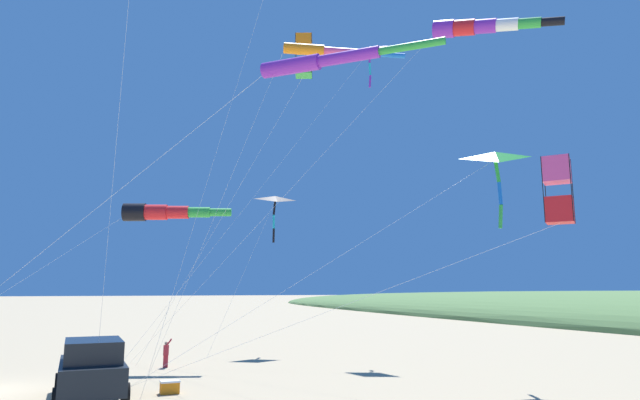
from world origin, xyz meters
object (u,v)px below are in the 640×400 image
Objects in this scene: parked_car at (92,368)px; kite_delta_purple_drifting at (369,50)px; person_child_green_jacket at (166,352)px; kite_delta_striped_overhead at (275,200)px; kite_windsock_white_trailing at (478,27)px; kite_windsock_small_distant at (325,51)px; cooler_box at (170,387)px; kite_box_checkered_midright at (304,56)px; kite_box_teal_far_right at (558,190)px; kite_windsock_red_high_left at (320,62)px; kite_delta_yellow_midlevel at (495,158)px; kite_windsock_rainbow_low_near at (163,212)px.

kite_delta_purple_drifting reaches higher than parked_car.
kite_delta_striped_overhead is at bearing 35.06° from person_child_green_jacket.
kite_delta_purple_drifting reaches higher than kite_windsock_white_trailing.
kite_windsock_small_distant is 11.47m from kite_delta_striped_overhead.
cooler_box is 0.04× the size of kite_box_checkered_midright.
kite_windsock_white_trailing is at bearing 63.89° from kite_box_teal_far_right.
person_child_green_jacket is 0.08× the size of kite_windsock_white_trailing.
kite_box_checkered_midright is (5.23, -3.18, 13.45)m from person_child_green_jacket.
kite_windsock_red_high_left is 7.29m from kite_box_teal_far_right.
kite_delta_yellow_midlevel is at bearing -67.49° from kite_delta_striped_overhead.
cooler_box is 18.91m from kite_windsock_white_trailing.
kite_box_checkered_midright reaches higher than kite_windsock_rainbow_low_near.
kite_windsock_red_high_left is at bearing -104.77° from kite_delta_striped_overhead.
kite_delta_yellow_midlevel is at bearing -7.33° from parked_car.
parked_car is at bearing 174.34° from kite_windsock_white_trailing.
kite_windsock_white_trailing is 11.44m from kite_box_teal_far_right.
kite_windsock_white_trailing is 1.41× the size of kite_box_teal_far_right.
kite_windsock_rainbow_low_near is 0.71× the size of kite_delta_purple_drifting.
kite_windsock_white_trailing is 0.82× the size of kite_delta_purple_drifting.
person_child_green_jacket is 14.77m from kite_windsock_small_distant.
person_child_green_jacket is 0.08× the size of kite_delta_yellow_midlevel.
parked_car is 0.28× the size of kite_windsock_white_trailing.
kite_windsock_white_trailing is (6.30, -4.68, 0.48)m from kite_box_checkered_midright.
kite_windsock_red_high_left is at bearing -149.52° from kite_delta_yellow_midlevel.
person_child_green_jacket is at bearing 144.58° from kite_delta_yellow_midlevel.
parked_car is 0.32× the size of kite_windsock_small_distant.
kite_delta_striped_overhead is at bearing 75.23° from kite_windsock_red_high_left.
kite_delta_striped_overhead reaches higher than person_child_green_jacket.
parked_car is 14.83m from kite_box_teal_far_right.
kite_windsock_red_high_left is 1.31× the size of kite_box_teal_far_right.
kite_delta_purple_drifting is at bearing 13.99° from person_child_green_jacket.
parked_car is 0.28× the size of kite_delta_yellow_midlevel.
person_child_green_jacket is 0.11× the size of kite_box_teal_far_right.
kite_box_checkered_midright is at bearing -137.63° from kite_delta_purple_drifting.
cooler_box is at bearing 170.70° from kite_delta_yellow_midlevel.
kite_delta_yellow_midlevel is (10.26, 6.04, 0.05)m from kite_windsock_red_high_left.
kite_box_checkered_midright reaches higher than kite_box_teal_far_right.
kite_delta_purple_drifting is (12.60, 9.27, 18.06)m from cooler_box.
kite_delta_yellow_midlevel is at bearing 61.29° from kite_box_teal_far_right.
kite_windsock_red_high_left is 22.46m from kite_delta_purple_drifting.
cooler_box is 6.34m from person_child_green_jacket.
person_child_green_jacket is at bearing -166.01° from kite_delta_purple_drifting.
kite_windsock_rainbow_low_near is 17.91m from kite_box_teal_far_right.
kite_windsock_rainbow_low_near is at bearing 143.01° from kite_windsock_white_trailing.
kite_delta_yellow_midlevel is (0.14, -0.45, -5.92)m from kite_windsock_white_trailing.
kite_windsock_red_high_left reaches higher than kite_windsock_rainbow_low_near.
parked_car is 3.52× the size of person_child_green_jacket.
kite_windsock_small_distant is at bearing -52.17° from kite_windsock_rainbow_low_near.
kite_delta_purple_drifting reaches higher than kite_box_checkered_midright.
kite_windsock_small_distant is at bearing -127.41° from kite_delta_purple_drifting.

